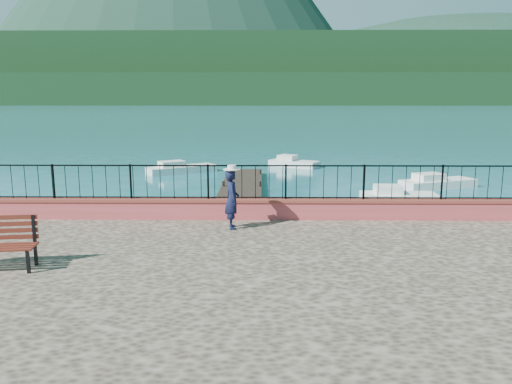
{
  "coord_description": "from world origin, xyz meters",
  "views": [
    {
      "loc": [
        -0.97,
        -10.19,
        4.63
      ],
      "look_at": [
        -1.12,
        2.0,
        2.3
      ],
      "focal_mm": 35.0,
      "sensor_mm": 36.0,
      "label": 1
    }
  ],
  "objects_px": {
    "boat_2": "(438,180)",
    "boat_4": "(294,161)",
    "boat_1": "(399,194)",
    "person": "(232,199)",
    "boat_3": "(182,166)"
  },
  "relations": [
    {
      "from": "boat_4",
      "to": "person",
      "type": "bearing_deg",
      "value": -68.3
    },
    {
      "from": "boat_3",
      "to": "boat_4",
      "type": "xyz_separation_m",
      "value": [
        7.15,
        2.82,
        0.0
      ]
    },
    {
      "from": "boat_2",
      "to": "boat_3",
      "type": "bearing_deg",
      "value": 139.92
    },
    {
      "from": "boat_2",
      "to": "boat_3",
      "type": "height_order",
      "value": "same"
    },
    {
      "from": "boat_1",
      "to": "boat_2",
      "type": "bearing_deg",
      "value": 53.16
    },
    {
      "from": "boat_1",
      "to": "boat_3",
      "type": "relative_size",
      "value": 0.77
    },
    {
      "from": "boat_2",
      "to": "boat_1",
      "type": "bearing_deg",
      "value": -149.34
    },
    {
      "from": "person",
      "to": "boat_4",
      "type": "height_order",
      "value": "person"
    },
    {
      "from": "boat_2",
      "to": "boat_3",
      "type": "xyz_separation_m",
      "value": [
        -14.12,
        5.0,
        0.0
      ]
    },
    {
      "from": "person",
      "to": "boat_2",
      "type": "height_order",
      "value": "person"
    },
    {
      "from": "boat_4",
      "to": "boat_2",
      "type": "bearing_deg",
      "value": -18.45
    },
    {
      "from": "boat_1",
      "to": "boat_3",
      "type": "bearing_deg",
      "value": 143.54
    },
    {
      "from": "boat_2",
      "to": "boat_4",
      "type": "bearing_deg",
      "value": 111.13
    },
    {
      "from": "boat_2",
      "to": "boat_4",
      "type": "height_order",
      "value": "same"
    },
    {
      "from": "boat_1",
      "to": "boat_3",
      "type": "distance_m",
      "value": 14.14
    }
  ]
}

